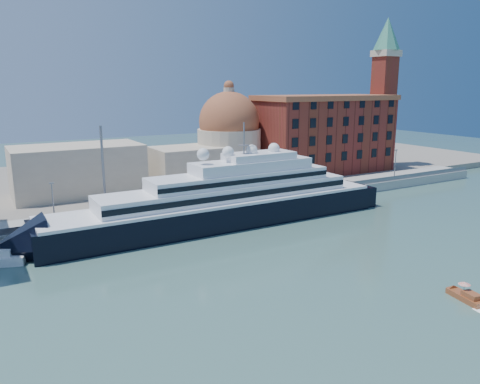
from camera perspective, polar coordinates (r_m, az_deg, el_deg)
ground at (r=77.40m, az=5.26°, el=-8.42°), size 400.00×400.00×0.00m
quay at (r=105.18m, az=-5.49°, el=-1.95°), size 180.00×10.00×2.50m
land at (r=142.65m, az=-12.41°, el=1.62°), size 260.00×72.00×2.00m
quay_fence at (r=100.77m, az=-4.44°, el=-1.50°), size 180.00×0.10×1.20m
superyacht at (r=94.16m, az=-3.60°, el=-1.83°), size 81.37×11.28×24.32m
water_taxi at (r=70.54m, az=25.91°, el=-11.36°), size 2.74×5.63×2.56m
warehouse at (r=145.93m, az=10.29°, el=7.04°), size 43.00×19.00×23.25m
campanile at (r=161.83m, az=17.16°, el=12.55°), size 8.40×8.40×47.00m
church at (r=127.17m, az=-7.46°, el=5.01°), size 66.00×18.00×25.50m
lamp_posts at (r=97.22m, az=-11.96°, el=1.80°), size 120.80×2.40×18.00m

